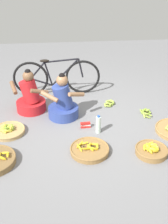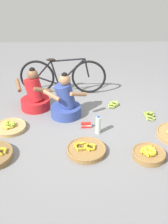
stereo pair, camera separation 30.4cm
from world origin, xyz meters
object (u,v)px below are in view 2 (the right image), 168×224
at_px(bicycle_leaning, 63,76).
at_px(banana_basket_mid_left, 86,150).
at_px(vendor_woman_front, 66,102).
at_px(vendor_woman_behind, 35,96).
at_px(loose_bananas_back_center, 149,115).
at_px(banana_basket_front_center, 149,154).
at_px(banana_basket_front_left, 10,127).
at_px(loose_bananas_back_left, 113,104).
at_px(water_bottle, 98,125).
at_px(packet_carton_stack, 86,125).

xyz_separation_m(bicycle_leaning, banana_basket_mid_left, (0.42, -1.95, -0.31)).
relative_size(vendor_woman_front, vendor_woman_behind, 1.02).
bearing_deg(vendor_woman_behind, bicycle_leaning, 53.19).
xyz_separation_m(vendor_woman_behind, banana_basket_mid_left, (0.90, -1.32, -0.20)).
bearing_deg(banana_basket_mid_left, loose_bananas_back_center, 40.95).
xyz_separation_m(banana_basket_front_center, loose_bananas_back_center, (0.26, 1.09, -0.03)).
xyz_separation_m(banana_basket_front_left, loose_bananas_back_left, (1.74, 0.76, -0.01)).
xyz_separation_m(banana_basket_front_left, water_bottle, (1.40, -0.13, 0.10)).
height_order(banana_basket_mid_left, water_bottle, water_bottle).
xyz_separation_m(banana_basket_mid_left, banana_basket_front_center, (0.86, -0.12, 0.01)).
bearing_deg(loose_bananas_back_center, packet_carton_stack, -163.97).
xyz_separation_m(bicycle_leaning, water_bottle, (0.61, -1.47, -0.21)).
distance_m(vendor_woman_front, loose_bananas_back_left, 0.95).
xyz_separation_m(banana_basket_mid_left, packet_carton_stack, (0.01, 0.65, -0.00)).
bearing_deg(banana_basket_front_center, vendor_woman_front, 135.68).
bearing_deg(vendor_woman_front, banana_basket_front_center, -44.32).
bearing_deg(vendor_woman_front, water_bottle, -46.52).
bearing_deg(packet_carton_stack, vendor_woman_behind, 143.82).
relative_size(bicycle_leaning, loose_bananas_back_left, 6.90).
relative_size(vendor_woman_front, bicycle_leaning, 0.47).
height_order(loose_bananas_back_left, packet_carton_stack, packet_carton_stack).
height_order(banana_basket_front_center, loose_bananas_back_center, banana_basket_front_center).
bearing_deg(bicycle_leaning, banana_basket_mid_left, -77.86).
height_order(bicycle_leaning, packet_carton_stack, bicycle_leaning).
bearing_deg(packet_carton_stack, bicycle_leaning, 108.40).
height_order(banana_basket_front_center, packet_carton_stack, banana_basket_front_center).
xyz_separation_m(loose_bananas_back_center, water_bottle, (-0.92, -0.48, 0.12)).
xyz_separation_m(bicycle_leaning, banana_basket_front_left, (-0.79, -1.34, -0.32)).
distance_m(loose_bananas_back_center, water_bottle, 1.05).
relative_size(vendor_woman_behind, bicycle_leaning, 0.46).
bearing_deg(banana_basket_front_center, banana_basket_front_left, 160.41).
xyz_separation_m(banana_basket_mid_left, water_bottle, (0.19, 0.49, 0.10)).
bearing_deg(vendor_woman_behind, packet_carton_stack, -36.18).
height_order(banana_basket_front_left, packet_carton_stack, banana_basket_front_left).
bearing_deg(banana_basket_mid_left, loose_bananas_back_left, 68.80).
xyz_separation_m(banana_basket_mid_left, banana_basket_front_left, (-1.21, 0.61, -0.00)).
bearing_deg(packet_carton_stack, loose_bananas_back_center, 16.03).
bearing_deg(loose_bananas_back_left, banana_basket_front_center, -77.82).
bearing_deg(vendor_woman_behind, banana_basket_front_left, -114.04).
xyz_separation_m(banana_basket_front_center, water_bottle, (-0.66, 0.61, 0.09)).
bearing_deg(loose_bananas_back_left, water_bottle, -110.91).
distance_m(loose_bananas_back_left, water_bottle, 0.96).
bearing_deg(vendor_woman_behind, vendor_woman_front, -26.22).
bearing_deg(banana_basket_front_left, packet_carton_stack, 1.72).
bearing_deg(loose_bananas_back_left, bicycle_leaning, 148.72).
bearing_deg(banana_basket_front_center, vendor_woman_behind, 140.65).
bearing_deg(bicycle_leaning, banana_basket_front_left, -120.53).
bearing_deg(vendor_woman_behind, banana_basket_mid_left, -55.72).
bearing_deg(banana_basket_front_left, bicycle_leaning, 59.47).
xyz_separation_m(vendor_woman_front, loose_bananas_back_center, (1.45, -0.07, -0.23)).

